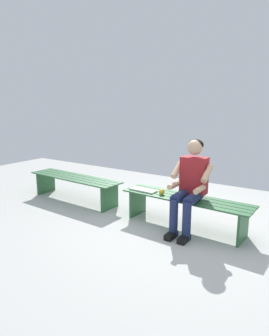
{
  "coord_description": "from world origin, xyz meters",
  "views": [
    {
      "loc": [
        -1.59,
        3.64,
        1.68
      ],
      "look_at": [
        0.74,
        0.15,
        0.78
      ],
      "focal_mm": 31.72,
      "sensor_mm": 36.0,
      "label": 1
    }
  ],
  "objects_px": {
    "person_seated": "(190,183)",
    "book_open": "(143,190)",
    "bench_near": "(185,204)",
    "bench_far": "(75,182)",
    "apple": "(162,192)"
  },
  "relations": [
    {
      "from": "person_seated",
      "to": "book_open",
      "type": "xyz_separation_m",
      "value": [
        0.75,
        -0.03,
        -0.23
      ]
    },
    {
      "from": "bench_near",
      "to": "book_open",
      "type": "bearing_deg",
      "value": 5.67
    },
    {
      "from": "person_seated",
      "to": "book_open",
      "type": "relative_size",
      "value": 2.96
    },
    {
      "from": "bench_far",
      "to": "apple",
      "type": "bearing_deg",
      "value": 177.57
    },
    {
      "from": "bench_far",
      "to": "apple",
      "type": "distance_m",
      "value": 1.8
    },
    {
      "from": "bench_near",
      "to": "book_open",
      "type": "height_order",
      "value": "book_open"
    },
    {
      "from": "book_open",
      "to": "bench_far",
      "type": "bearing_deg",
      "value": -0.23
    },
    {
      "from": "apple",
      "to": "bench_far",
      "type": "bearing_deg",
      "value": -2.43
    },
    {
      "from": "apple",
      "to": "book_open",
      "type": "xyz_separation_m",
      "value": [
        0.32,
        -0.01,
        -0.03
      ]
    },
    {
      "from": "person_seated",
      "to": "apple",
      "type": "relative_size",
      "value": 14.76
    },
    {
      "from": "person_seated",
      "to": "bench_far",
      "type": "bearing_deg",
      "value": -2.55
    },
    {
      "from": "bench_far",
      "to": "book_open",
      "type": "xyz_separation_m",
      "value": [
        -1.47,
        0.06,
        0.11
      ]
    },
    {
      "from": "bench_near",
      "to": "apple",
      "type": "distance_m",
      "value": 0.36
    },
    {
      "from": "apple",
      "to": "book_open",
      "type": "relative_size",
      "value": 0.2
    },
    {
      "from": "bench_near",
      "to": "person_seated",
      "type": "height_order",
      "value": "person_seated"
    }
  ]
}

